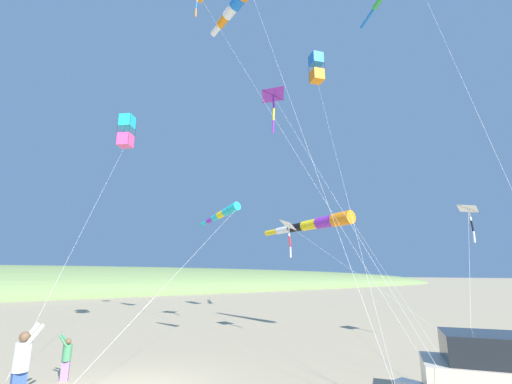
% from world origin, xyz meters
% --- Properties ---
extents(dune_ridge_grassy, '(28.00, 240.00, 9.10)m').
position_xyz_m(dune_ridge_grassy, '(55.00, 0.00, 0.00)').
color(dune_ridge_grassy, '#6B844C').
rests_on(dune_ridge_grassy, ground_plane).
extents(person_adult_flyer, '(0.54, 0.66, 1.98)m').
position_xyz_m(person_adult_flyer, '(0.40, 2.60, 1.08)').
color(person_adult_flyer, '#335199').
rests_on(person_adult_flyer, ground_plane).
extents(person_bystander_far, '(0.43, 0.48, 1.38)m').
position_xyz_m(person_bystander_far, '(2.20, 1.27, 0.75)').
color(person_bystander_far, '#8E6B9E').
rests_on(person_bystander_far, ground_plane).
extents(kite_delta_black_fish_shape, '(10.78, 3.72, 13.20)m').
position_xyz_m(kite_delta_black_fish_shape, '(2.49, -7.66, 12.90)').
color(kite_delta_black_fish_shape, purple).
rests_on(kite_delta_black_fish_shape, ground_plane).
extents(kite_delta_orange_high_right, '(3.85, 10.18, 6.52)m').
position_xyz_m(kite_delta_orange_high_right, '(-4.08, -14.00, 6.22)').
color(kite_delta_orange_high_right, white).
rests_on(kite_delta_orange_high_right, ground_plane).
extents(kite_box_red_high_left, '(10.72, 9.40, 18.81)m').
position_xyz_m(kite_box_red_high_left, '(4.27, -13.22, 17.71)').
color(kite_box_red_high_left, blue).
rests_on(kite_box_red_high_left, ground_plane).
extents(kite_box_white_trailing, '(6.76, 5.08, 12.66)m').
position_xyz_m(kite_box_white_trailing, '(9.39, -1.80, 11.66)').
color(kite_box_white_trailing, '#1EB7C6').
rests_on(kite_box_white_trailing, ground_plane).
extents(kite_delta_teal_far_right, '(12.20, 2.93, 6.15)m').
position_xyz_m(kite_delta_teal_far_right, '(2.79, -8.92, 5.79)').
color(kite_delta_teal_far_right, white).
rests_on(kite_delta_teal_far_right, ground_plane).
extents(kite_windsock_blue_topmost, '(13.05, 2.45, 20.14)m').
position_xyz_m(kite_windsock_blue_topmost, '(4.35, -6.26, 19.43)').
color(kite_windsock_blue_topmost, orange).
rests_on(kite_windsock_blue_topmost, ground_plane).
extents(kite_windsock_green_low_center, '(6.51, 7.93, 6.68)m').
position_xyz_m(kite_windsock_green_low_center, '(3.83, -5.42, 6.24)').
color(kite_windsock_green_low_center, '#1EB7C6').
rests_on(kite_windsock_green_low_center, ground_plane).
extents(kite_windsock_checkered_midright, '(12.77, 2.67, 6.65)m').
position_xyz_m(kite_windsock_checkered_midright, '(3.49, -11.63, 6.18)').
color(kite_windsock_checkered_midright, orange).
rests_on(kite_windsock_checkered_midright, ground_plane).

